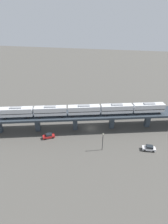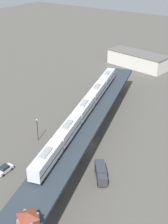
# 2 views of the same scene
# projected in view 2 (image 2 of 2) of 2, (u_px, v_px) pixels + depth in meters

# --- Properties ---
(ground_plane) EXTENTS (400.00, 400.00, 0.00)m
(ground_plane) POSITION_uv_depth(u_px,v_px,m) (85.00, 144.00, 88.66)
(ground_plane) COLOR #4C4944
(elevated_viaduct) EXTENTS (33.85, 90.67, 7.03)m
(elevated_viaduct) POSITION_uv_depth(u_px,v_px,m) (85.00, 126.00, 85.74)
(elevated_viaduct) COLOR #283039
(elevated_viaduct) RESTS_ON ground
(subway_train) EXTENTS (20.18, 60.68, 4.45)m
(subway_train) POSITION_uv_depth(u_px,v_px,m) (84.00, 109.00, 87.18)
(subway_train) COLOR silver
(subway_train) RESTS_ON elevated_viaduct
(signal_hut) EXTENTS (3.99, 3.99, 3.40)m
(signal_hut) POSITION_uv_depth(u_px,v_px,m) (28.00, 220.00, 52.18)
(signal_hut) COLOR #8C7251
(signal_hut) RESTS_ON elevated_viaduct
(street_car_white) EXTENTS (2.10, 4.47, 1.89)m
(street_car_white) POSITION_uv_depth(u_px,v_px,m) (5.00, 169.00, 76.89)
(street_car_white) COLOR silver
(street_car_white) RESTS_ON ground
(street_car_red) EXTENTS (3.74, 4.71, 1.89)m
(street_car_red) POSITION_uv_depth(u_px,v_px,m) (86.00, 113.00, 103.79)
(street_car_red) COLOR #AD1E1E
(street_car_red) RESTS_ON ground
(delivery_truck) EXTENTS (6.30, 7.00, 3.20)m
(delivery_truck) POSITION_uv_depth(u_px,v_px,m) (101.00, 172.00, 74.46)
(delivery_truck) COLOR #333338
(delivery_truck) RESTS_ON ground
(street_lamp) EXTENTS (0.44, 0.44, 6.94)m
(street_lamp) POSITION_uv_depth(u_px,v_px,m) (37.00, 128.00, 88.57)
(street_lamp) COLOR black
(street_lamp) RESTS_ON ground
(warehouse_building) EXTENTS (29.77, 14.37, 6.80)m
(warehouse_building) POSITION_uv_depth(u_px,v_px,m) (137.00, 60.00, 146.14)
(warehouse_building) COLOR beige
(warehouse_building) RESTS_ON ground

